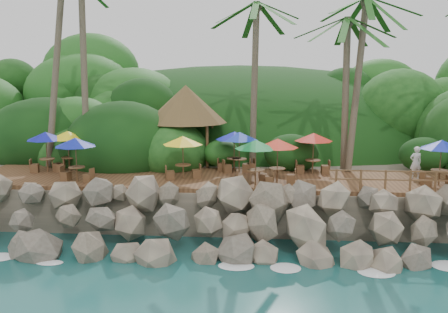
{
  "coord_description": "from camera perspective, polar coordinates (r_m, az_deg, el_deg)",
  "views": [
    {
      "loc": [
        1.86,
        -18.07,
        7.67
      ],
      "look_at": [
        0.0,
        6.0,
        3.4
      ],
      "focal_mm": 38.59,
      "sensor_mm": 36.0,
      "label": 1
    }
  ],
  "objects": [
    {
      "name": "ground",
      "position": [
        19.72,
        -1.38,
        -12.87
      ],
      "size": [
        140.0,
        140.0,
        0.0
      ],
      "primitive_type": "plane",
      "color": "#19514F",
      "rests_on": "ground"
    },
    {
      "name": "land_base",
      "position": [
        34.75,
        1.27,
        -0.95
      ],
      "size": [
        32.0,
        25.2,
        2.1
      ],
      "primitive_type": "cube",
      "color": "gray",
      "rests_on": "ground"
    },
    {
      "name": "jungle_hill",
      "position": [
        42.31,
        1.82,
        -0.41
      ],
      "size": [
        44.8,
        28.0,
        15.4
      ],
      "primitive_type": "ellipsoid",
      "color": "#143811",
      "rests_on": "ground"
    },
    {
      "name": "seawall",
      "position": [
        21.18,
        -0.84,
        -7.9
      ],
      "size": [
        29.0,
        4.0,
        2.3
      ],
      "primitive_type": null,
      "color": "gray",
      "rests_on": "ground"
    },
    {
      "name": "terrace",
      "position": [
        24.75,
        -0.0,
        -2.74
      ],
      "size": [
        26.0,
        5.0,
        0.2
      ],
      "primitive_type": "cube",
      "color": "brown",
      "rests_on": "land_base"
    },
    {
      "name": "jungle_foliage",
      "position": [
        33.99,
        1.17,
        -3.01
      ],
      "size": [
        44.0,
        16.0,
        12.0
      ],
      "primitive_type": null,
      "color": "#143811",
      "rests_on": "ground"
    },
    {
      "name": "foam_line",
      "position": [
        19.98,
        -1.29,
        -12.46
      ],
      "size": [
        25.2,
        0.8,
        0.06
      ],
      "color": "white",
      "rests_on": "ground"
    },
    {
      "name": "palapa",
      "position": [
        28.49,
        -4.53,
        6.22
      ],
      "size": [
        4.85,
        4.85,
        4.6
      ],
      "color": "brown",
      "rests_on": "ground"
    },
    {
      "name": "dining_clusters",
      "position": [
        24.34,
        1.0,
        1.63
      ],
      "size": [
        23.4,
        5.11,
        2.19
      ],
      "color": "brown",
      "rests_on": "terrace"
    },
    {
      "name": "railing",
      "position": [
        23.08,
        19.92,
        -2.49
      ],
      "size": [
        6.1,
        0.1,
        1.0
      ],
      "color": "brown",
      "rests_on": "terrace"
    },
    {
      "name": "waiter",
      "position": [
        26.16,
        21.75,
        -0.68
      ],
      "size": [
        0.67,
        0.5,
        1.66
      ],
      "primitive_type": "imported",
      "rotation": [
        0.0,
        0.0,
        3.32
      ],
      "color": "white",
      "rests_on": "terrace"
    }
  ]
}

